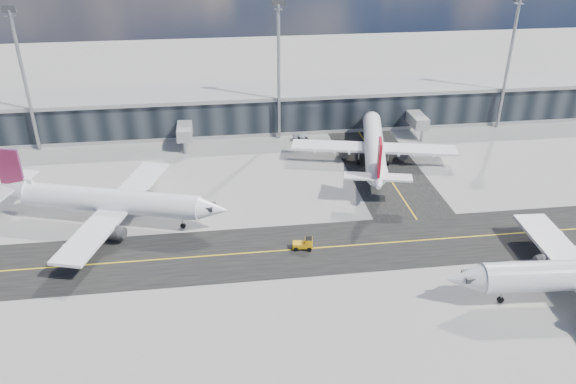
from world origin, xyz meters
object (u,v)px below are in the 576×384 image
object	(u,v)px
baggage_tug	(305,244)
airliner_af	(107,201)
service_van	(303,140)
airliner_redtail	(374,147)

from	to	relation	value
baggage_tug	airliner_af	bearing A→B (deg)	-102.61
airliner_af	baggage_tug	size ratio (longest dim) A/B	12.20
airliner_af	service_van	size ratio (longest dim) A/B	6.26
airliner_af	baggage_tug	world-z (taller)	airliner_af
airliner_af	airliner_redtail	distance (m)	50.34
service_van	baggage_tug	bearing A→B (deg)	-111.23
baggage_tug	service_van	xyz separation A→B (m)	(6.10, 40.01, -0.07)
airliner_redtail	baggage_tug	xyz separation A→B (m)	(-18.02, -28.05, -2.79)
airliner_af	airliner_redtail	size ratio (longest dim) A/B	1.01
airliner_af	airliner_redtail	xyz separation A→B (m)	(47.72, 16.04, -0.09)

